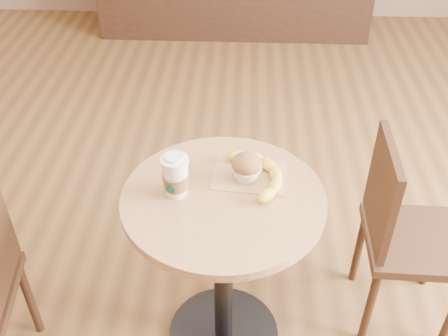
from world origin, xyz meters
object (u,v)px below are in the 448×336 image
Objects in this scene: coffee_cup at (176,177)px; muffin at (247,167)px; chair_right at (402,231)px; banana at (257,175)px; cafe_table at (223,246)px.

muffin is (0.22, 0.08, -0.02)m from coffee_cup.
coffee_cup is (-0.81, -0.16, 0.36)m from chair_right.
cafe_table is at bearing -162.79° from banana.
coffee_cup is 1.44× the size of muffin.
coffee_cup is at bearing 102.71° from chair_right.
cafe_table is 0.68m from chair_right.
muffin reaches higher than cafe_table.
muffin is 0.37× the size of banana.
chair_right is at bearing 27.70° from coffee_cup.
chair_right is 0.64m from banana.
coffee_cup reaches higher than cafe_table.
cafe_table is 2.71× the size of banana.
muffin is at bearing 145.43° from banana.
muffin is (-0.59, -0.08, 0.34)m from chair_right.
chair_right is (0.66, 0.16, -0.06)m from cafe_table.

